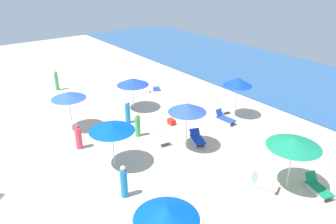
{
  "coord_description": "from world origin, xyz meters",
  "views": [
    {
      "loc": [
        16.04,
        -2.51,
        9.65
      ],
      "look_at": [
        1.17,
        8.58,
        1.18
      ],
      "focal_mm": 35.04,
      "sensor_mm": 36.0,
      "label": 1
    }
  ],
  "objects_px": {
    "umbrella_0": "(238,82)",
    "umbrella_2": "(187,108)",
    "cooler_box_0": "(171,122)",
    "lounge_chair_0_1": "(225,118)",
    "umbrella_6": "(133,82)",
    "umbrella_3": "(166,213)",
    "cooler_box_2": "(147,91)",
    "beachgoer_0": "(124,182)",
    "lounge_chair_2_0": "(161,138)",
    "lounge_chair_5_0": "(263,183)",
    "beachgoer_4": "(128,113)",
    "umbrella_1": "(112,127)",
    "lounge_chair_5_1": "(318,187)",
    "lounge_chair_0_0": "(221,108)",
    "beachgoer_1": "(79,137)",
    "cooler_box_1": "(156,89)",
    "umbrella_5": "(294,143)",
    "lounge_chair_2_1": "(197,138)",
    "beachgoer_3": "(138,126)",
    "beachgoer_5": "(56,80)",
    "umbrella_4": "(68,95)"
  },
  "relations": [
    {
      "from": "cooler_box_0",
      "to": "umbrella_1",
      "type": "bearing_deg",
      "value": -65.7
    },
    {
      "from": "beachgoer_0",
      "to": "beachgoer_1",
      "type": "relative_size",
      "value": 1.08
    },
    {
      "from": "umbrella_3",
      "to": "cooler_box_2",
      "type": "distance_m",
      "value": 17.19
    },
    {
      "from": "umbrella_3",
      "to": "lounge_chair_5_0",
      "type": "relative_size",
      "value": 1.94
    },
    {
      "from": "lounge_chair_0_0",
      "to": "umbrella_1",
      "type": "height_order",
      "value": "umbrella_1"
    },
    {
      "from": "beachgoer_1",
      "to": "umbrella_5",
      "type": "bearing_deg",
      "value": -50.25
    },
    {
      "from": "umbrella_1",
      "to": "umbrella_2",
      "type": "xyz_separation_m",
      "value": [
        0.9,
        4.1,
        0.3
      ]
    },
    {
      "from": "beachgoer_3",
      "to": "cooler_box_1",
      "type": "distance_m",
      "value": 7.85
    },
    {
      "from": "beachgoer_0",
      "to": "lounge_chair_2_0",
      "type": "bearing_deg",
      "value": 109.91
    },
    {
      "from": "lounge_chair_0_0",
      "to": "cooler_box_0",
      "type": "bearing_deg",
      "value": -177.01
    },
    {
      "from": "umbrella_4",
      "to": "umbrella_5",
      "type": "distance_m",
      "value": 13.08
    },
    {
      "from": "beachgoer_0",
      "to": "beachgoer_4",
      "type": "bearing_deg",
      "value": 132.13
    },
    {
      "from": "umbrella_6",
      "to": "cooler_box_2",
      "type": "bearing_deg",
      "value": 130.34
    },
    {
      "from": "umbrella_5",
      "to": "beachgoer_1",
      "type": "height_order",
      "value": "umbrella_5"
    },
    {
      "from": "beachgoer_1",
      "to": "lounge_chair_2_1",
      "type": "bearing_deg",
      "value": -25.78
    },
    {
      "from": "umbrella_0",
      "to": "cooler_box_0",
      "type": "xyz_separation_m",
      "value": [
        -1.68,
        -4.19,
        -2.36
      ]
    },
    {
      "from": "lounge_chair_5_0",
      "to": "beachgoer_3",
      "type": "relative_size",
      "value": 0.97
    },
    {
      "from": "beachgoer_4",
      "to": "cooler_box_0",
      "type": "bearing_deg",
      "value": 35.83
    },
    {
      "from": "lounge_chair_2_0",
      "to": "cooler_box_0",
      "type": "height_order",
      "value": "lounge_chair_2_0"
    },
    {
      "from": "lounge_chair_5_1",
      "to": "cooler_box_2",
      "type": "bearing_deg",
      "value": 105.29
    },
    {
      "from": "beachgoer_5",
      "to": "umbrella_0",
      "type": "bearing_deg",
      "value": 86.49
    },
    {
      "from": "umbrella_3",
      "to": "beachgoer_3",
      "type": "relative_size",
      "value": 1.88
    },
    {
      "from": "umbrella_5",
      "to": "umbrella_4",
      "type": "bearing_deg",
      "value": -153.93
    },
    {
      "from": "beachgoer_1",
      "to": "cooler_box_2",
      "type": "height_order",
      "value": "beachgoer_1"
    },
    {
      "from": "umbrella_0",
      "to": "lounge_chair_0_1",
      "type": "xyz_separation_m",
      "value": [
        0.2,
        -1.2,
        -2.25
      ]
    },
    {
      "from": "lounge_chair_5_0",
      "to": "beachgoer_0",
      "type": "relative_size",
      "value": 0.88
    },
    {
      "from": "umbrella_1",
      "to": "beachgoer_3",
      "type": "xyz_separation_m",
      "value": [
        -2.0,
        2.68,
        -1.55
      ]
    },
    {
      "from": "lounge_chair_0_1",
      "to": "umbrella_6",
      "type": "xyz_separation_m",
      "value": [
        -5.47,
        -3.68,
        1.8
      ]
    },
    {
      "from": "beachgoer_0",
      "to": "umbrella_2",
      "type": "bearing_deg",
      "value": 91.42
    },
    {
      "from": "lounge_chair_5_0",
      "to": "umbrella_6",
      "type": "height_order",
      "value": "umbrella_6"
    },
    {
      "from": "beachgoer_4",
      "to": "cooler_box_2",
      "type": "relative_size",
      "value": 3.49
    },
    {
      "from": "lounge_chair_5_0",
      "to": "lounge_chair_2_0",
      "type": "bearing_deg",
      "value": 77.01
    },
    {
      "from": "umbrella_2",
      "to": "umbrella_6",
      "type": "relative_size",
      "value": 1.2
    },
    {
      "from": "cooler_box_1",
      "to": "lounge_chair_5_1",
      "type": "bearing_deg",
      "value": 115.29
    },
    {
      "from": "umbrella_2",
      "to": "lounge_chair_5_0",
      "type": "xyz_separation_m",
      "value": [
        4.93,
        0.59,
        -2.29
      ]
    },
    {
      "from": "umbrella_1",
      "to": "cooler_box_0",
      "type": "bearing_deg",
      "value": 111.18
    },
    {
      "from": "umbrella_0",
      "to": "umbrella_2",
      "type": "relative_size",
      "value": 1.01
    },
    {
      "from": "umbrella_1",
      "to": "lounge_chair_5_1",
      "type": "relative_size",
      "value": 1.56
    },
    {
      "from": "lounge_chair_2_0",
      "to": "cooler_box_1",
      "type": "bearing_deg",
      "value": 66.32
    },
    {
      "from": "lounge_chair_5_0",
      "to": "cooler_box_0",
      "type": "relative_size",
      "value": 2.66
    },
    {
      "from": "lounge_chair_0_0",
      "to": "beachgoer_4",
      "type": "height_order",
      "value": "beachgoer_4"
    },
    {
      "from": "lounge_chair_0_0",
      "to": "umbrella_3",
      "type": "distance_m",
      "value": 14.06
    },
    {
      "from": "cooler_box_1",
      "to": "umbrella_5",
      "type": "bearing_deg",
      "value": 111.45
    },
    {
      "from": "umbrella_2",
      "to": "cooler_box_0",
      "type": "xyz_separation_m",
      "value": [
        -2.94,
        1.18,
        -2.36
      ]
    },
    {
      "from": "cooler_box_0",
      "to": "cooler_box_2",
      "type": "relative_size",
      "value": 1.2
    },
    {
      "from": "lounge_chair_2_1",
      "to": "beachgoer_4",
      "type": "xyz_separation_m",
      "value": [
        -4.69,
        -1.93,
        0.48
      ]
    },
    {
      "from": "umbrella_6",
      "to": "cooler_box_0",
      "type": "distance_m",
      "value": 4.12
    },
    {
      "from": "lounge_chair_0_0",
      "to": "umbrella_2",
      "type": "distance_m",
      "value": 6.32
    },
    {
      "from": "lounge_chair_2_0",
      "to": "beachgoer_4",
      "type": "bearing_deg",
      "value": 103.74
    },
    {
      "from": "lounge_chair_0_0",
      "to": "beachgoer_0",
      "type": "distance_m",
      "value": 11.03
    }
  ]
}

